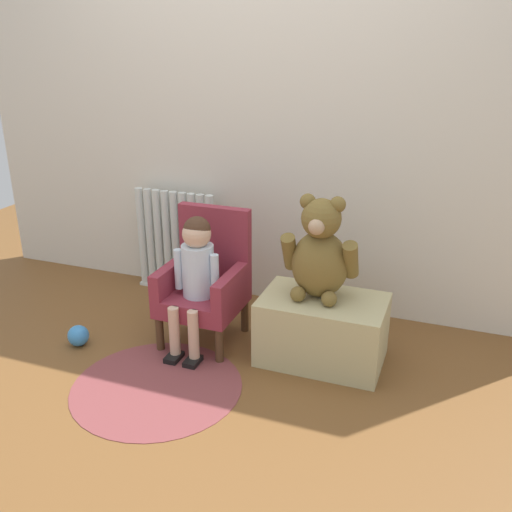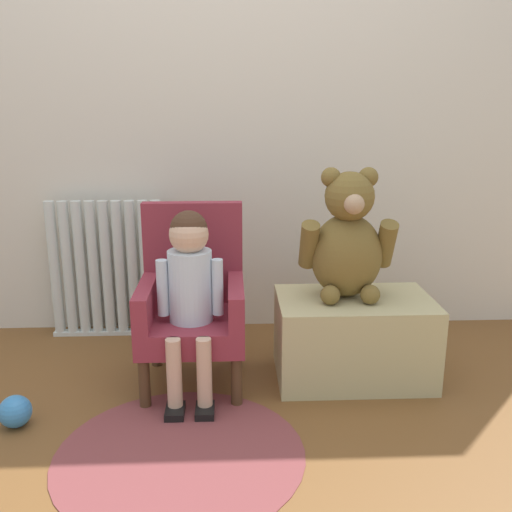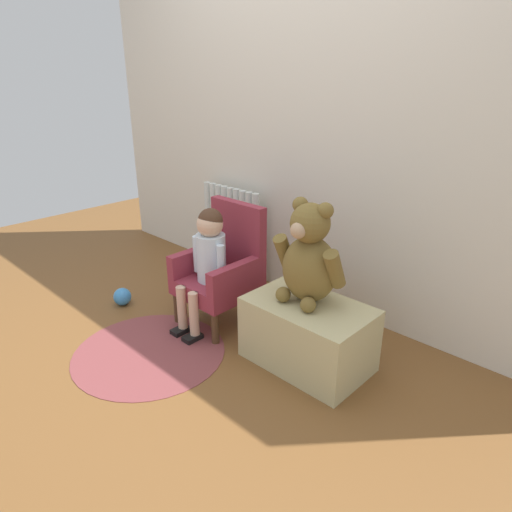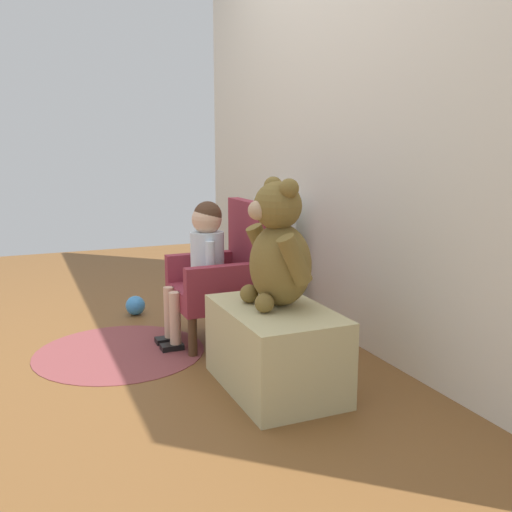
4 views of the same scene
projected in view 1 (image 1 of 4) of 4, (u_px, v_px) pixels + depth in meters
The scene contains 9 objects.
ground_plane at pixel (178, 387), 2.75m from camera, with size 6.00×6.00×0.00m, color brown.
back_wall at pixel (259, 106), 3.29m from camera, with size 3.80×0.05×2.40m, color silver.
radiator at pixel (176, 243), 3.67m from camera, with size 0.56×0.05×0.67m.
child_armchair at pixel (206, 280), 3.10m from camera, with size 0.41×0.42×0.72m.
child_figure at pixel (196, 265), 2.95m from camera, with size 0.25×0.35×0.73m.
low_bench at pixel (322, 330), 2.93m from camera, with size 0.63×0.40×0.35m, color tan.
large_teddy_bear at pixel (320, 253), 2.82m from camera, with size 0.38×0.27×0.53m.
floor_rug at pixel (157, 386), 2.76m from camera, with size 0.83×0.83×0.01m, color brown.
toy_ball at pixel (78, 336), 3.10m from camera, with size 0.12×0.12×0.12m, color #3A88D1.
Camera 1 is at (1.17, -2.05, 1.60)m, focal length 40.00 mm.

